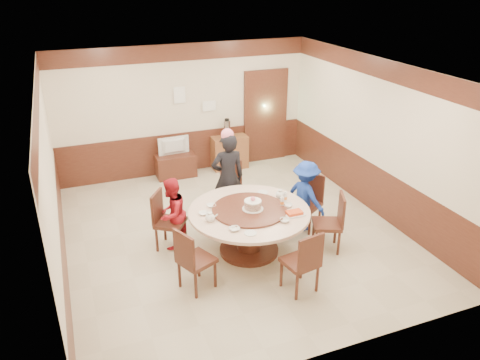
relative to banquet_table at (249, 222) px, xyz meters
name	(u,v)px	position (x,y,z in m)	size (l,w,h in m)	color
room	(233,176)	(-0.02, 0.64, 0.55)	(6.00, 6.04, 2.84)	beige
banquet_table	(249,222)	(0.00, 0.00, 0.00)	(1.90, 1.90, 0.78)	#492217
chair_0	(307,212)	(1.24, 0.36, -0.23)	(0.61, 0.61, 0.97)	#492217
chair_1	(235,199)	(0.24, 1.29, -0.23)	(0.45, 0.46, 0.97)	#492217
chair_2	(170,230)	(-1.15, 0.60, -0.23)	(0.61, 0.61, 0.97)	#492217
chair_3	(196,270)	(-1.06, -0.60, -0.23)	(0.59, 0.58, 0.97)	#492217
chair_4	(300,271)	(0.30, -1.18, -0.23)	(0.51, 0.52, 0.97)	#492217
chair_5	(328,232)	(1.21, -0.39, -0.23)	(0.58, 0.58, 0.97)	#492217
person_standing	(228,178)	(0.07, 1.16, 0.28)	(0.60, 0.39, 1.63)	black
person_red	(172,214)	(-1.10, 0.60, 0.07)	(0.58, 0.46, 1.20)	#A91621
person_blue	(305,196)	(1.18, 0.34, 0.10)	(0.81, 0.47, 1.26)	#18369B
birthday_cake	(253,205)	(0.04, -0.03, 0.32)	(0.33, 0.33, 0.22)	white
teapot_left	(210,218)	(-0.67, -0.10, 0.28)	(0.17, 0.15, 0.13)	white
teapot_right	(280,195)	(0.63, 0.22, 0.28)	(0.17, 0.15, 0.13)	white
bowl_0	(211,206)	(-0.51, 0.33, 0.23)	(0.14, 0.14, 0.04)	white
bowl_1	(285,220)	(0.35, -0.53, 0.24)	(0.15, 0.15, 0.05)	white
bowl_2	(235,229)	(-0.43, -0.48, 0.24)	(0.16, 0.16, 0.04)	white
bowl_3	(288,205)	(0.61, -0.11, 0.24)	(0.15, 0.15, 0.05)	white
bowl_4	(204,213)	(-0.70, 0.13, 0.23)	(0.15, 0.15, 0.04)	white
saucer_near	(250,233)	(-0.25, -0.65, 0.22)	(0.18, 0.18, 0.01)	white
saucer_far	(263,192)	(0.45, 0.50, 0.22)	(0.18, 0.18, 0.01)	white
shrimp_platter	(294,213)	(0.58, -0.39, 0.24)	(0.30, 0.20, 0.06)	white
bottle_0	(282,202)	(0.53, -0.07, 0.30)	(0.06, 0.06, 0.16)	white
bottle_1	(285,197)	(0.65, 0.06, 0.30)	(0.06, 0.06, 0.16)	white
tv_stand	(176,165)	(-0.35, 3.37, -0.28)	(0.85, 0.45, 0.50)	#492217
television	(175,146)	(-0.35, 3.37, 0.16)	(0.68, 0.09, 0.39)	gray
side_cabinet	(229,152)	(0.91, 3.40, -0.16)	(0.80, 0.40, 0.75)	brown
thermos	(227,129)	(0.86, 3.40, 0.41)	(0.15, 0.15, 0.38)	silver
notice_left	(180,95)	(-0.13, 3.58, 1.22)	(0.25, 0.00, 0.35)	white
notice_right	(209,106)	(0.52, 3.58, 0.92)	(0.30, 0.00, 0.22)	white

